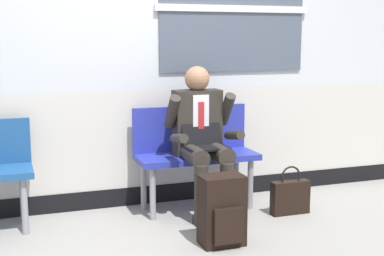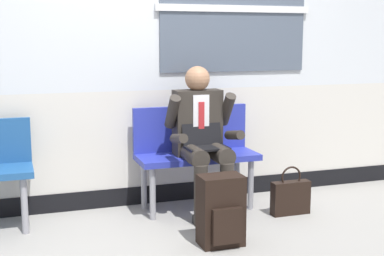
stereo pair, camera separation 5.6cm
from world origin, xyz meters
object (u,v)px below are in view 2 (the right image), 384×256
(bench_with_person, at_px, (195,148))
(handbag, at_px, (291,197))
(person_seated, at_px, (202,137))
(backpack, at_px, (221,211))

(bench_with_person, height_order, handbag, bench_with_person)
(bench_with_person, bearing_deg, person_seated, -90.00)
(backpack, bearing_deg, handbag, 29.01)
(bench_with_person, distance_m, handbag, 0.91)
(bench_with_person, xyz_separation_m, handbag, (0.69, -0.46, -0.37))
(person_seated, xyz_separation_m, backpack, (-0.11, -0.71, -0.41))
(bench_with_person, xyz_separation_m, person_seated, (0.00, -0.20, 0.14))
(person_seated, relative_size, backpack, 2.43)
(person_seated, distance_m, handbag, 0.90)
(bench_with_person, height_order, person_seated, person_seated)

